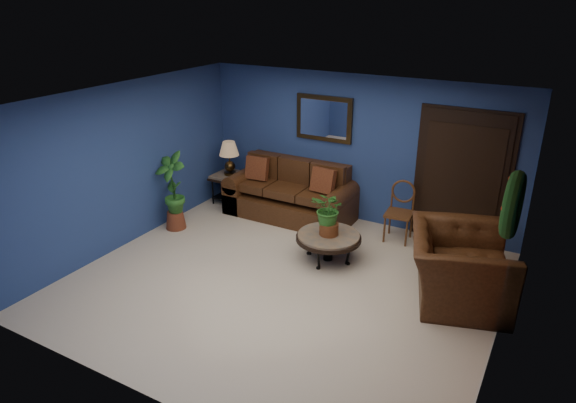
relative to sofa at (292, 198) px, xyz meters
The scene contains 18 objects.
floor 2.34m from the sofa, 64.25° to the right, with size 5.50×5.50×0.00m, color beige.
wall_back 1.43m from the sofa, 22.47° to the left, with size 5.50×0.04×2.50m, color navy.
wall_left 2.87m from the sofa, 129.93° to the right, with size 0.04×5.00×2.50m, color navy.
wall_right_brick 4.39m from the sofa, 29.03° to the right, with size 0.04×5.00×2.50m, color brown.
ceiling 3.17m from the sofa, 64.25° to the right, with size 5.50×5.00×0.02m, color silver.
crown_molding 4.76m from the sofa, 29.23° to the right, with size 0.03×5.00×0.14m, color white.
wall_mirror 1.50m from the sofa, 42.84° to the left, with size 1.02×0.06×0.77m, color #422D15.
closet_door 2.87m from the sofa, ahead, with size 1.44×0.06×2.18m, color black.
wreath 4.44m from the sofa, 28.83° to the right, with size 0.72×0.72×0.16m, color black.
sofa is the anchor object (origin of this frame).
coffee_table 1.73m from the sofa, 42.89° to the right, with size 0.96×0.96×0.41m.
end_table 1.30m from the sofa, behind, with size 0.61×0.61×0.56m.
table_lamp 1.44m from the sofa, behind, with size 0.36×0.36×0.60m.
side_chair 1.96m from the sofa, ahead, with size 0.44×0.44×0.96m.
armchair 3.42m from the sofa, 22.40° to the right, with size 1.41×1.23×0.91m, color #4A2815.
coffee_plant 1.78m from the sofa, 42.89° to the right, with size 0.56×0.50×0.68m.
floor_plant 3.37m from the sofa, ahead, with size 0.42×0.38×0.79m.
tall_plant 2.07m from the sofa, 135.24° to the right, with size 0.62×0.47×1.33m.
Camera 1 is at (3.05, -5.27, 3.73)m, focal length 32.00 mm.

